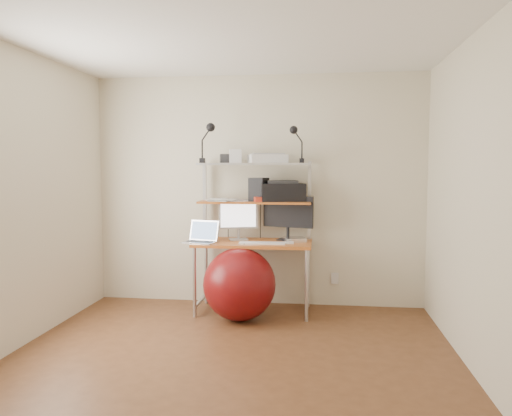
{
  "coord_description": "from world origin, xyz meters",
  "views": [
    {
      "loc": [
        0.68,
        -3.62,
        1.51
      ],
      "look_at": [
        0.07,
        1.15,
        1.11
      ],
      "focal_mm": 35.0,
      "sensor_mm": 36.0,
      "label": 1
    }
  ],
  "objects": [
    {
      "name": "room",
      "position": [
        0.0,
        0.0,
        1.25
      ],
      "size": [
        3.6,
        3.6,
        3.6
      ],
      "color": "brown",
      "rests_on": "ground"
    },
    {
      "name": "computer_desk",
      "position": [
        0.0,
        1.5,
        0.96
      ],
      "size": [
        1.2,
        0.6,
        1.57
      ],
      "color": "#C36426",
      "rests_on": "ground"
    },
    {
      "name": "wall_outlet",
      "position": [
        0.85,
        1.79,
        0.3
      ],
      "size": [
        0.08,
        0.01,
        0.12
      ],
      "primitive_type": "cube",
      "color": "silver",
      "rests_on": "room"
    },
    {
      "name": "monitor_silver",
      "position": [
        -0.17,
        1.54,
        0.99
      ],
      "size": [
        0.4,
        0.2,
        0.46
      ],
      "rotation": [
        0.0,
        0.0,
        0.33
      ],
      "color": "#B1B2B6",
      "rests_on": "desktop"
    },
    {
      "name": "monitor_black",
      "position": [
        0.35,
        1.59,
        1.02
      ],
      "size": [
        0.53,
        0.22,
        0.55
      ],
      "rotation": [
        0.0,
        0.0,
        -0.3
      ],
      "color": "black",
      "rests_on": "desktop"
    },
    {
      "name": "laptop",
      "position": [
        -0.51,
        1.32,
        0.79
      ],
      "size": [
        0.37,
        0.33,
        0.28
      ],
      "rotation": [
        0.0,
        0.0,
        -0.27
      ],
      "color": "silver",
      "rests_on": "desktop"
    },
    {
      "name": "keyboard",
      "position": [
        0.11,
        1.31,
        0.75
      ],
      "size": [
        0.47,
        0.16,
        0.01
      ],
      "primitive_type": "cube",
      "rotation": [
        0.0,
        0.0,
        0.06
      ],
      "color": "silver",
      "rests_on": "desktop"
    },
    {
      "name": "mouse",
      "position": [
        0.38,
        1.34,
        0.75
      ],
      "size": [
        0.09,
        0.07,
        0.02
      ],
      "primitive_type": "cube",
      "rotation": [
        0.0,
        0.0,
        0.23
      ],
      "color": "silver",
      "rests_on": "desktop"
    },
    {
      "name": "mac_mini",
      "position": [
        0.42,
        1.51,
        0.76
      ],
      "size": [
        0.25,
        0.25,
        0.04
      ],
      "primitive_type": "cube",
      "rotation": [
        0.0,
        0.0,
        0.25
      ],
      "color": "silver",
      "rests_on": "desktop"
    },
    {
      "name": "phone",
      "position": [
        -0.05,
        1.3,
        0.74
      ],
      "size": [
        0.1,
        0.13,
        0.01
      ],
      "primitive_type": "cube",
      "rotation": [
        0.0,
        0.0,
        0.33
      ],
      "color": "black",
      "rests_on": "desktop"
    },
    {
      "name": "printer",
      "position": [
        0.28,
        1.61,
        1.25
      ],
      "size": [
        0.52,
        0.42,
        0.22
      ],
      "rotation": [
        0.0,
        0.0,
        0.25
      ],
      "color": "black",
      "rests_on": "mid_shelf"
    },
    {
      "name": "nas_cube",
      "position": [
        0.04,
        1.57,
        1.27
      ],
      "size": [
        0.21,
        0.21,
        0.25
      ],
      "primitive_type": "cube",
      "rotation": [
        0.0,
        0.0,
        -0.34
      ],
      "color": "black",
      "rests_on": "mid_shelf"
    },
    {
      "name": "red_box",
      "position": [
        0.1,
        1.47,
        1.18
      ],
      "size": [
        0.21,
        0.17,
        0.05
      ],
      "primitive_type": "cube",
      "rotation": [
        0.0,
        0.0,
        0.28
      ],
      "color": "red",
      "rests_on": "mid_shelf"
    },
    {
      "name": "scanner",
      "position": [
        0.13,
        1.57,
        1.6
      ],
      "size": [
        0.45,
        0.36,
        0.1
      ],
      "rotation": [
        0.0,
        0.0,
        0.32
      ],
      "color": "silver",
      "rests_on": "top_shelf"
    },
    {
      "name": "box_white",
      "position": [
        -0.2,
        1.53,
        1.62
      ],
      "size": [
        0.14,
        0.13,
        0.14
      ],
      "primitive_type": "cube",
      "rotation": [
        0.0,
        0.0,
        0.23
      ],
      "color": "silver",
      "rests_on": "top_shelf"
    },
    {
      "name": "box_grey",
      "position": [
        -0.33,
        1.63,
        1.6
      ],
      "size": [
        0.12,
        0.12,
        0.1
      ],
      "primitive_type": "cube",
      "rotation": [
        0.0,
        0.0,
        0.32
      ],
      "color": "#2C2C2E",
      "rests_on": "top_shelf"
    },
    {
      "name": "clip_lamp_left",
      "position": [
        -0.47,
        1.47,
        1.85
      ],
      "size": [
        0.16,
        0.09,
        0.41
      ],
      "color": "black",
      "rests_on": "top_shelf"
    },
    {
      "name": "clip_lamp_right",
      "position": [
        0.43,
        1.49,
        1.82
      ],
      "size": [
        0.15,
        0.08,
        0.38
      ],
      "color": "black",
      "rests_on": "top_shelf"
    },
    {
      "name": "exercise_ball",
      "position": [
        -0.1,
        1.15,
        0.36
      ],
      "size": [
        0.72,
        0.72,
        0.72
      ],
      "primitive_type": "sphere",
      "color": "maroon",
      "rests_on": "floor"
    },
    {
      "name": "paper_stack",
      "position": [
        -0.37,
        1.57,
        1.16
      ],
      "size": [
        0.38,
        0.4,
        0.02
      ],
      "color": "white",
      "rests_on": "mid_shelf"
    }
  ]
}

